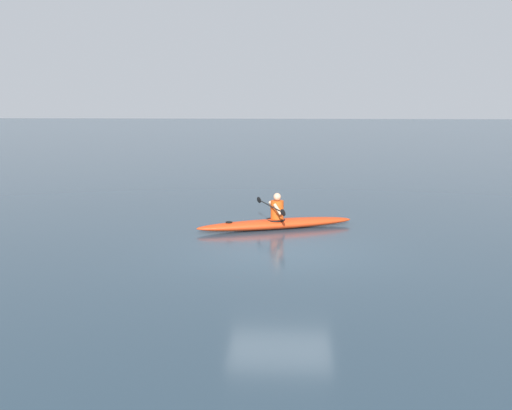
{
  "coord_description": "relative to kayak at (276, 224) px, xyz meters",
  "views": [
    {
      "loc": [
        -0.19,
        14.77,
        3.73
      ],
      "look_at": [
        0.55,
        0.86,
        1.28
      ],
      "focal_mm": 44.82,
      "sensor_mm": 36.0,
      "label": 1
    }
  ],
  "objects": [
    {
      "name": "kayak",
      "position": [
        0.0,
        0.0,
        0.0
      ],
      "size": [
        4.44,
        2.11,
        0.28
      ],
      "color": "red",
      "rests_on": "ground"
    },
    {
      "name": "kayaker",
      "position": [
        -0.01,
        -0.0,
        0.45
      ],
      "size": [
        0.89,
        2.36,
        0.73
      ],
      "color": "#E04C14",
      "rests_on": "kayak"
    },
    {
      "name": "ground_plane",
      "position": [
        -0.17,
        2.63,
        -0.14
      ],
      "size": [
        160.0,
        160.0,
        0.0
      ],
      "primitive_type": "plane",
      "color": "#283D4C"
    }
  ]
}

